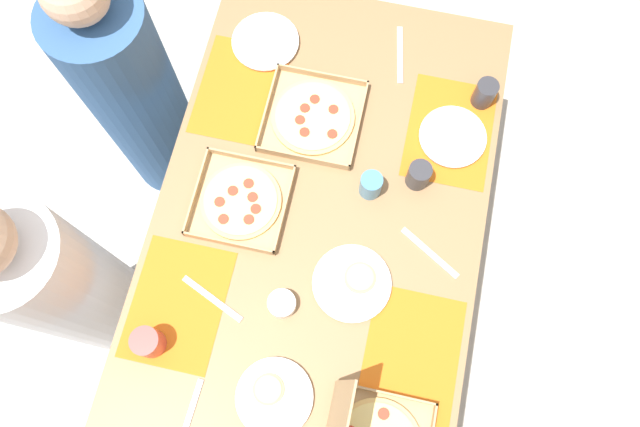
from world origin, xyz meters
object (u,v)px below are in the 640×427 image
at_px(plate_middle, 265,42).
at_px(diner_left_seat, 72,287).
at_px(cup_clear_right, 148,342).
at_px(cup_red, 419,175).
at_px(cup_clear_left, 371,185).
at_px(pizza_box_edge_far, 313,117).
at_px(pizza_box_center, 241,201).
at_px(cup_spare, 485,93).
at_px(plate_far_left, 274,396).
at_px(condiment_bowl, 282,304).
at_px(diner_right_seat, 137,98).
at_px(plate_near_right, 353,283).
at_px(plate_near_left, 452,137).

relative_size(plate_middle, diner_left_seat, 0.18).
bearing_deg(cup_clear_right, plate_middle, -4.22).
relative_size(cup_red, cup_clear_left, 1.02).
bearing_deg(pizza_box_edge_far, pizza_box_center, 154.73).
distance_m(pizza_box_center, cup_clear_right, 0.48).
distance_m(cup_red, cup_spare, 0.35).
xyz_separation_m(cup_spare, cup_clear_right, (-0.95, 0.79, -0.00)).
bearing_deg(cup_spare, diner_left_seat, 125.36).
bearing_deg(plate_far_left, diner_left_seat, 75.78).
height_order(plate_middle, diner_left_seat, diner_left_seat).
xyz_separation_m(plate_far_left, condiment_bowl, (0.25, 0.04, 0.01)).
bearing_deg(diner_right_seat, diner_left_seat, 180.00).
bearing_deg(cup_clear_right, condiment_bowl, -60.73).
relative_size(cup_red, condiment_bowl, 1.11).
height_order(plate_far_left, cup_clear_right, cup_clear_right).
relative_size(pizza_box_center, plate_near_right, 1.22).
bearing_deg(diner_left_seat, cup_clear_left, -62.58).
relative_size(plate_near_right, diner_right_seat, 0.18).
relative_size(plate_near_left, diner_right_seat, 0.17).
relative_size(plate_far_left, cup_clear_right, 2.25).
xyz_separation_m(pizza_box_center, plate_near_right, (-0.17, -0.38, -0.00)).
bearing_deg(condiment_bowl, diner_right_seat, 47.57).
height_order(cup_red, cup_spare, cup_spare).
xyz_separation_m(plate_near_left, diner_left_seat, (-0.68, 1.10, -0.23)).
bearing_deg(plate_near_right, plate_near_left, -22.34).
xyz_separation_m(cup_clear_right, diner_right_seat, (0.83, 0.37, -0.26)).
distance_m(plate_near_left, cup_clear_left, 0.31).
height_order(plate_near_right, diner_left_seat, diner_left_seat).
relative_size(cup_clear_left, diner_right_seat, 0.07).
bearing_deg(cup_clear_right, plate_far_left, -99.89).
distance_m(plate_middle, diner_left_seat, 1.02).
bearing_deg(plate_far_left, pizza_box_center, 23.69).
relative_size(pizza_box_center, plate_far_left, 1.31).
xyz_separation_m(cup_spare, condiment_bowl, (-0.77, 0.47, -0.03)).
distance_m(cup_clear_right, condiment_bowl, 0.38).
bearing_deg(plate_near_left, plate_middle, 72.36).
bearing_deg(pizza_box_edge_far, cup_red, -110.96).
bearing_deg(diner_left_seat, cup_spare, -54.64).
bearing_deg(plate_far_left, cup_red, -21.27).
relative_size(pizza_box_edge_far, plate_far_left, 1.41).
bearing_deg(plate_near_right, cup_red, -19.80).
xyz_separation_m(cup_red, cup_clear_right, (-0.64, 0.64, 0.00)).
xyz_separation_m(plate_far_left, cup_red, (0.70, -0.27, 0.04)).
relative_size(plate_near_left, diner_left_seat, 0.17).
height_order(plate_near_left, cup_spare, cup_spare).
distance_m(plate_near_left, plate_near_right, 0.56).
bearing_deg(plate_near_right, cup_spare, -23.01).
height_order(plate_near_left, diner_left_seat, diner_left_seat).
distance_m(cup_red, cup_clear_left, 0.15).
distance_m(plate_near_left, diner_right_seat, 1.12).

